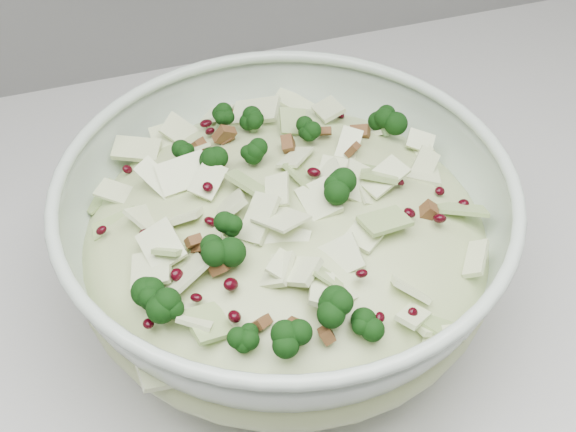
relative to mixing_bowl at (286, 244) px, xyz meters
The scene contains 2 objects.
mixing_bowl is the anchor object (origin of this frame).
salad 0.02m from the mixing_bowl, ahead, with size 0.36×0.36×0.13m.
Camera 1 is at (0.31, 1.23, 1.41)m, focal length 50.00 mm.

